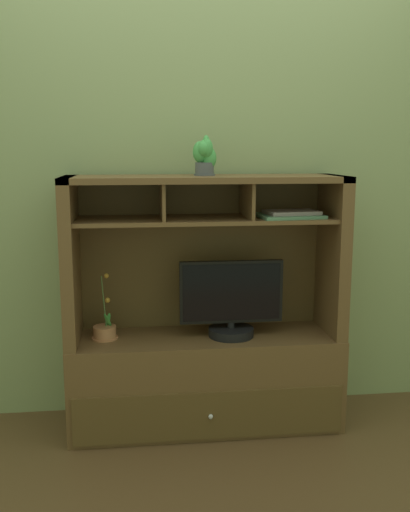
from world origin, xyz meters
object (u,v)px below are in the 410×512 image
object	(u,v)px
potted_orchid	(105,331)
media_console	(205,347)
potted_succulent	(205,155)
tv_monitor	(231,304)
magazine_stack_left	(289,214)

from	to	relation	value
potted_orchid	media_console	bearing A→B (deg)	0.01
media_console	potted_succulent	distance (m)	0.97
tv_monitor	magazine_stack_left	xyz separation A→B (m)	(0.29, -0.00, 0.45)
potted_orchid	magazine_stack_left	bearing A→B (deg)	-2.56
potted_orchid	potted_succulent	world-z (taller)	potted_succulent
potted_orchid	magazine_stack_left	size ratio (longest dim) A/B	0.99
media_console	potted_orchid	bearing A→B (deg)	-179.99
potted_succulent	potted_orchid	bearing A→B (deg)	-178.88
potted_orchid	magazine_stack_left	xyz separation A→B (m)	(0.92, -0.04, 0.58)
tv_monitor	potted_succulent	world-z (taller)	potted_succulent
tv_monitor	magazine_stack_left	distance (m)	0.53
media_console	potted_orchid	size ratio (longest dim) A/B	4.13
tv_monitor	potted_orchid	bearing A→B (deg)	176.57
tv_monitor	magazine_stack_left	world-z (taller)	magazine_stack_left
media_console	magazine_stack_left	size ratio (longest dim) A/B	4.09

